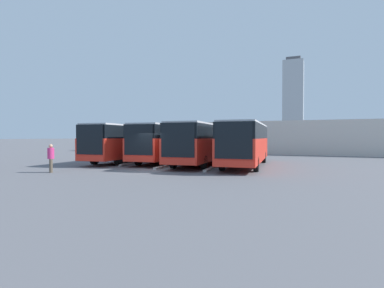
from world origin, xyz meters
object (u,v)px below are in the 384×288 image
(bus_2, at_px, (168,142))
(pedestrian, at_px, (51,157))
(bus_1, at_px, (202,142))
(bus_3, at_px, (128,141))
(bus_0, at_px, (246,142))

(bus_2, xyz_separation_m, pedestrian, (3.19, 9.86, -0.87))
(bus_1, relative_size, pedestrian, 6.44)
(bus_1, height_order, bus_2, same)
(bus_1, distance_m, bus_3, 7.22)
(bus_3, bearing_deg, pedestrian, 87.46)
(bus_3, xyz_separation_m, pedestrian, (-0.42, 8.97, -0.87))
(bus_0, distance_m, bus_2, 7.30)
(bus_0, bearing_deg, bus_2, -13.82)
(bus_2, height_order, bus_3, same)
(bus_3, bearing_deg, bus_1, 173.30)
(bus_1, distance_m, bus_2, 3.77)
(bus_1, bearing_deg, bus_2, -21.81)
(bus_0, xyz_separation_m, bus_2, (7.22, -1.09, 0.00))
(pedestrian, bearing_deg, bus_0, -97.16)
(bus_1, bearing_deg, bus_0, 174.52)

